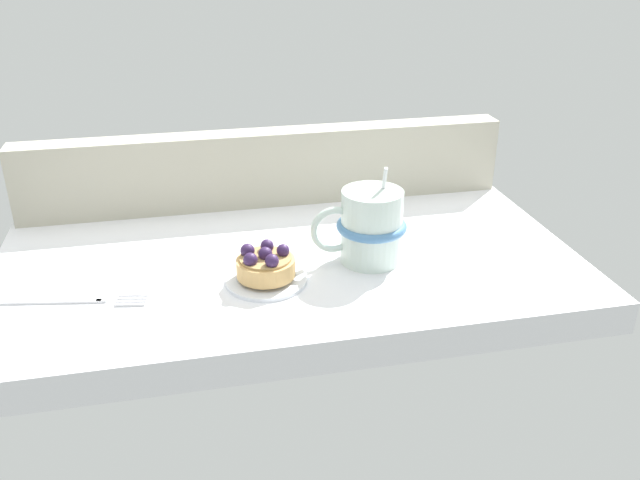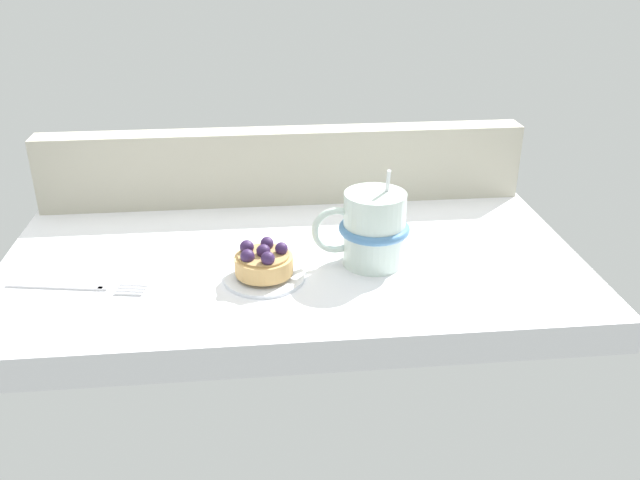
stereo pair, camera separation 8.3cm
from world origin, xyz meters
TOP-DOWN VIEW (x-y plane):
  - ground_plane at (0.00, 0.00)cm, footprint 76.71×42.73cm
  - window_rail_back at (0.00, 19.03)cm, footprint 75.17×4.68cm
  - dessert_plate at (-3.87, -6.96)cm, footprint 10.13×10.13cm
  - raspberry_tart at (-3.92, -6.96)cm, footprint 7.27×7.27cm
  - coffee_mug at (10.21, -3.92)cm, footprint 12.69×9.16cm
  - dessert_fork at (-26.70, -7.10)cm, footprint 17.45×4.59cm

SIDE VIEW (x-z plane):
  - ground_plane at x=0.00cm, z-range -4.19..0.00cm
  - dessert_fork at x=-26.70cm, z-range 0.00..0.60cm
  - dessert_plate at x=-3.87cm, z-range -0.03..0.96cm
  - raspberry_tart at x=-3.92cm, z-range 0.60..4.49cm
  - coffee_mug at x=10.21cm, z-range -1.54..11.35cm
  - window_rail_back at x=0.00cm, z-range 0.00..11.66cm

